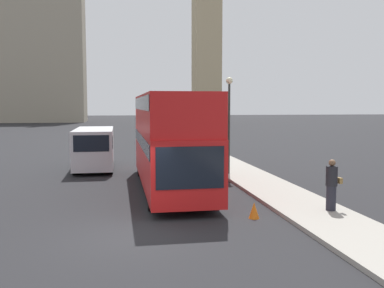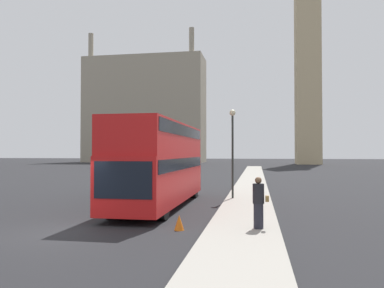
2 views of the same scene
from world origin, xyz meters
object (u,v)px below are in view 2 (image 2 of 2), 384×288
white_van (134,173)px  pedestrian (259,203)px  clock_tower (307,27)px  street_lamp (233,139)px  red_double_decker_bus (160,160)px

white_van → pedestrian: size_ratio=3.35×
clock_tower → street_lamp: clock_tower is taller
white_van → pedestrian: white_van is taller
clock_tower → red_double_decker_bus: size_ratio=5.73×
clock_tower → white_van: bearing=-107.4°
white_van → street_lamp: bearing=-27.7°
white_van → pedestrian: 15.05m
red_double_decker_bus → street_lamp: street_lamp is taller
red_double_decker_bus → pedestrian: 7.56m
red_double_decker_bus → white_van: (-3.70, 6.77, -1.09)m
red_double_decker_bus → white_van: 7.79m
clock_tower → red_double_decker_bus: clock_tower is taller
red_double_decker_bus → street_lamp: (3.54, 2.97, 1.18)m
clock_tower → white_van: 74.82m
red_double_decker_bus → pedestrian: bearing=-48.0°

